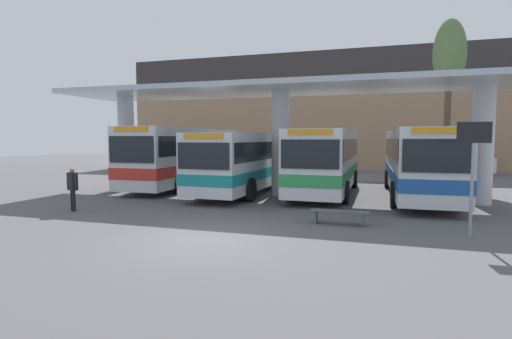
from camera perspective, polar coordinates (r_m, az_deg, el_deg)
name	(u,v)px	position (r m, az deg, el deg)	size (l,w,h in m)	color
ground_plane	(204,239)	(11.57, -7.43, -9.77)	(100.00, 100.00, 0.00)	#565456
townhouse_backdrop	(328,101)	(37.54, 10.23, 9.63)	(40.00, 0.58, 10.78)	#9E7A5B
station_canopy	(281,105)	(19.78, 3.54, 9.20)	(22.73, 5.20, 5.39)	silver
transit_bus_left_bay	(187,154)	(24.56, -9.79, 2.20)	(3.03, 12.03, 3.41)	silver
transit_bus_center_bay	(250,159)	(21.42, -0.87, 1.52)	(3.03, 11.17, 3.08)	silver
transit_bus_right_bay	(326,158)	(20.88, 10.02, 1.56)	(2.80, 10.16, 3.23)	silver
transit_bus_far_right_bay	(417,159)	(20.93, 22.07, 1.37)	(2.95, 12.01, 3.25)	silver
waiting_bench_near_pillar	(339,214)	(13.50, 11.81, -6.25)	(1.92, 0.44, 0.46)	#4C5156
info_sign_platform	(473,156)	(12.95, 28.61, 1.71)	(0.90, 0.09, 3.31)	gray
pedestrian_waiting	(73,185)	(17.05, -24.74, -1.99)	(0.61, 0.41, 1.71)	black
poplar_tree_behind_left	(449,59)	(27.80, 25.91, 14.07)	(1.92, 1.92, 10.07)	#473A2B
parked_car_street	(463,162)	(34.60, 27.47, 0.92)	(4.27, 2.11, 2.03)	silver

